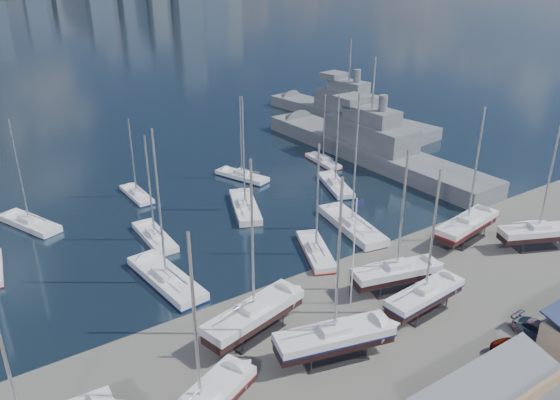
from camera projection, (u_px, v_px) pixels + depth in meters
ground at (355, 326)px, 49.35m from camera, size 1400.00×1400.00×0.00m
sailboat_cradle_2 at (254, 314)px, 47.42m from camera, size 10.43×5.06×16.39m
sailboat_cradle_3 at (335, 337)px, 44.52m from camera, size 10.38×5.24×16.14m
sailboat_cradle_4 at (396, 272)px, 53.97m from camera, size 9.34×4.69×14.78m
sailboat_cradle_5 at (425, 295)px, 50.34m from camera, size 8.99×3.14×14.39m
sailboat_cradle_6 at (467, 225)px, 63.57m from camera, size 10.25×4.38×16.05m
sailboat_cradle_7 at (538, 232)px, 61.91m from camera, size 9.08×5.88×14.55m
sailboat_moored_2 at (30, 224)px, 67.63m from camera, size 6.09×9.80×14.35m
sailboat_moored_3 at (167, 281)px, 55.73m from camera, size 4.32×11.73×17.15m
sailboat_moored_4 at (155, 238)px, 64.30m from camera, size 2.69×8.97×13.46m
sailboat_moored_5 at (137, 195)px, 76.02m from camera, size 2.31×7.89×11.75m
sailboat_moored_6 at (316, 252)px, 61.18m from camera, size 5.89×9.38×13.61m
sailboat_moored_7 at (245, 208)px, 72.02m from camera, size 6.72×10.89×15.93m
sailboat_moored_8 at (242, 177)px, 82.53m from camera, size 5.39×9.10×13.15m
sailboat_moored_9 at (352, 227)px, 66.95m from camera, size 5.37×12.10×17.66m
sailboat_moored_10 at (335, 186)px, 79.11m from camera, size 5.77×9.85×14.22m
sailboat_moored_11 at (323, 162)px, 88.74m from camera, size 3.10×8.19×11.96m
naval_ship_east at (369, 149)px, 90.53m from camera, size 8.48×47.21×18.24m
naval_ship_west at (347, 113)px, 112.01m from camera, size 12.03×41.28×17.67m
car_c at (522, 360)px, 43.94m from camera, size 3.50×5.66×1.46m
car_d at (541, 333)px, 47.25m from camera, size 2.29×5.13×1.46m
flagpole at (355, 246)px, 50.09m from camera, size 0.98×0.12×11.02m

